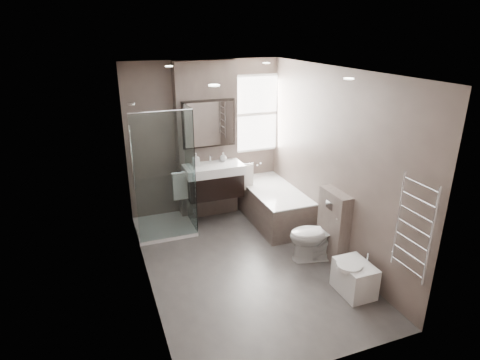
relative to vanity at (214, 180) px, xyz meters
name	(u,v)px	position (x,y,z in m)	size (l,w,h in m)	color
room	(246,176)	(0.00, -1.43, 0.56)	(2.70, 3.90, 2.70)	#464240
vanity_pier	(207,141)	(0.00, 0.35, 0.56)	(1.00, 0.25, 2.60)	#62544D
vanity	(214,180)	(0.00, 0.00, 0.00)	(0.95, 0.47, 0.66)	black
mirror_cabinet	(209,124)	(0.00, 0.19, 0.89)	(0.86, 0.08, 0.76)	black
towel_left	(180,186)	(-0.56, -0.02, -0.02)	(0.24, 0.06, 0.44)	silver
towel_right	(246,177)	(0.56, -0.02, -0.02)	(0.24, 0.06, 0.44)	silver
shower_enclosure	(170,202)	(-0.75, -0.08, -0.25)	(0.90, 0.90, 2.00)	white
bathtub	(273,203)	(0.92, -0.33, -0.43)	(0.75, 1.60, 0.57)	#62544D
window	(255,114)	(0.90, 0.45, 0.93)	(0.98, 0.06, 1.33)	white
toilet	(316,235)	(0.97, -1.63, -0.37)	(0.42, 0.73, 0.74)	white
cistern_box	(333,225)	(1.21, -1.68, -0.24)	(0.19, 0.55, 1.00)	#62544D
bidet	(354,277)	(1.01, -2.48, -0.53)	(0.43, 0.50, 0.52)	white
towel_radiator	(414,228)	(1.25, -3.03, 0.38)	(0.03, 0.49, 1.10)	silver
soap_bottle_a	(196,159)	(-0.27, 0.05, 0.36)	(0.09, 0.10, 0.21)	white
soap_bottle_b	(223,157)	(0.21, 0.12, 0.34)	(0.12, 0.12, 0.15)	white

